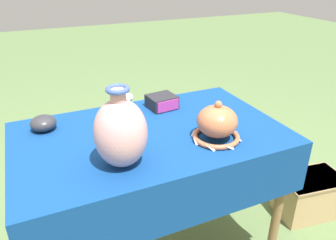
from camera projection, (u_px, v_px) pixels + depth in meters
name	position (u px, v px, depth m)	size (l,w,h in m)	color
display_table	(152.00, 148.00, 1.49)	(1.19, 0.74, 0.73)	olive
vase_tall_bulbous	(121.00, 132.00, 1.18)	(0.20, 0.20, 0.31)	#D19399
vase_dome_bell	(217.00, 124.00, 1.38)	(0.22, 0.22, 0.18)	#BC6642
mosaic_tile_box	(162.00, 102.00, 1.70)	(0.15, 0.14, 0.07)	#232328
pot_squat_celadon	(129.00, 126.00, 1.47)	(0.14, 0.14, 0.05)	#A8CCB7
cup_wide_porcelain	(124.00, 102.00, 1.67)	(0.10, 0.10, 0.08)	white
bowl_shallow_charcoal	(43.00, 123.00, 1.47)	(0.11, 0.11, 0.07)	#2D2D33
wooden_crate	(309.00, 194.00, 2.00)	(0.41, 0.30, 0.26)	tan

